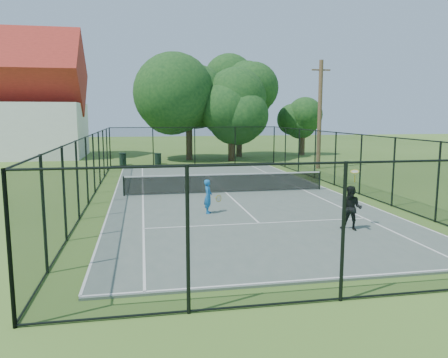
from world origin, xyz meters
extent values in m
plane|color=#426522|center=(0.00, 0.00, 0.00)|extent=(120.00, 120.00, 0.00)
cube|color=#55645B|center=(0.00, 0.00, 0.03)|extent=(11.00, 24.00, 0.06)
cylinder|color=black|center=(-5.00, 0.00, 0.53)|extent=(0.08, 0.08, 0.95)
cylinder|color=black|center=(5.00, 0.00, 0.53)|extent=(0.08, 0.08, 0.95)
cube|color=black|center=(0.00, 0.00, 0.53)|extent=(10.00, 0.03, 0.88)
cube|color=white|center=(0.00, 0.00, 0.98)|extent=(10.00, 0.05, 0.06)
cylinder|color=#332114|center=(-0.02, 16.90, 1.97)|extent=(0.56, 0.56, 3.93)
sphere|color=black|center=(-0.02, 16.90, 5.71)|extent=(7.10, 7.10, 7.10)
cylinder|color=#332114|center=(3.44, 15.36, 1.52)|extent=(0.56, 0.56, 3.04)
sphere|color=black|center=(3.44, 15.36, 4.40)|extent=(5.45, 5.45, 5.45)
cylinder|color=#332114|center=(4.94, 19.07, 2.13)|extent=(0.56, 0.56, 4.27)
sphere|color=black|center=(4.94, 19.07, 5.96)|extent=(6.78, 6.78, 6.78)
cylinder|color=#332114|center=(11.35, 19.46, 1.09)|extent=(0.56, 0.56, 2.18)
sphere|color=black|center=(11.35, 19.46, 3.14)|extent=(3.81, 3.81, 3.81)
cylinder|color=black|center=(-5.62, 13.91, 0.46)|extent=(0.54, 0.54, 0.91)
cylinder|color=black|center=(-5.62, 13.91, 0.93)|extent=(0.58, 0.58, 0.05)
cylinder|color=black|center=(-2.87, 14.00, 0.42)|extent=(0.54, 0.54, 0.84)
cylinder|color=black|center=(-2.87, 14.00, 0.86)|extent=(0.58, 0.58, 0.05)
cylinder|color=#4C3823|center=(8.69, 9.00, 3.91)|extent=(0.30, 0.30, 7.82)
cube|color=#4C3823|center=(8.69, 9.00, 7.12)|extent=(1.40, 0.10, 0.10)
imported|color=blue|center=(-1.56, -4.43, 0.73)|extent=(0.43, 0.56, 1.35)
torus|color=gold|center=(-1.11, -4.28, 0.61)|extent=(0.27, 0.18, 0.29)
cylinder|color=silver|center=(-1.11, -4.28, 0.61)|extent=(0.23, 0.15, 0.25)
imported|color=black|center=(2.81, -7.86, 0.81)|extent=(0.93, 0.92, 1.51)
torus|color=gold|center=(3.06, -7.51, 2.01)|extent=(0.30, 0.28, 0.14)
cylinder|color=silver|center=(3.06, -7.51, 2.01)|extent=(0.26, 0.24, 0.11)
sphere|color=#CCE526|center=(3.03, -7.31, 1.98)|extent=(0.07, 0.07, 0.07)
camera|label=1|loc=(-4.08, -21.23, 3.94)|focal=35.00mm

